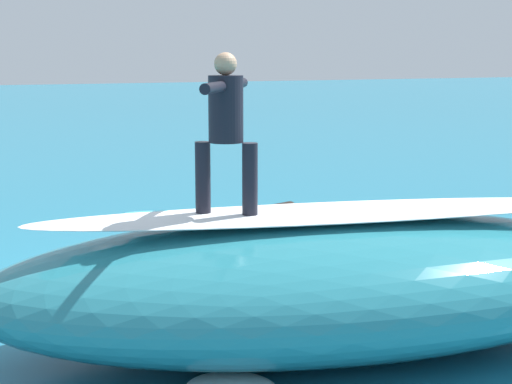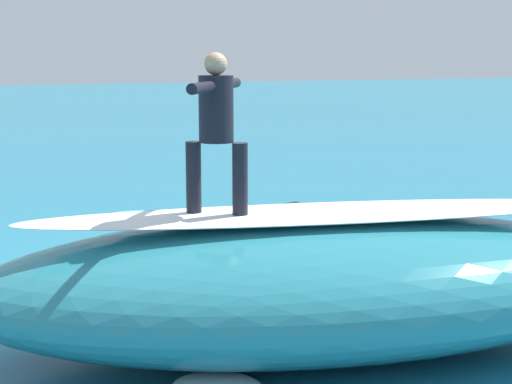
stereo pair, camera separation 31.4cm
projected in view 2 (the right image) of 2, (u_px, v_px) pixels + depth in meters
ground_plane at (181, 278)px, 10.20m from camera, size 120.00×120.00×0.00m
wave_crest at (317, 283)px, 7.70m from camera, size 6.94×3.86×1.28m
wave_foam_lip at (318, 213)px, 7.59m from camera, size 5.66×1.91×0.08m
surfboard_riding at (217, 218)px, 7.41m from camera, size 1.90×1.51×0.07m
surfer_riding at (216, 121)px, 7.25m from camera, size 0.86×1.19×1.45m
surfboard_paddling at (278, 225)px, 13.10m from camera, size 2.40×1.32×0.07m
surfer_paddling at (284, 214)px, 13.16m from camera, size 1.70×0.85×0.32m
foam_patch_mid at (165, 255)px, 11.04m from camera, size 0.72×0.54×0.16m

